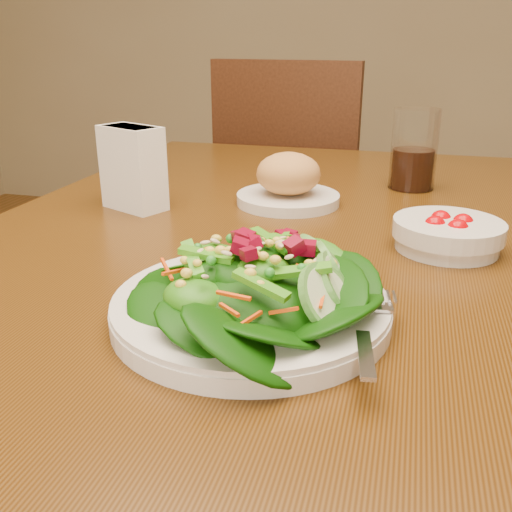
# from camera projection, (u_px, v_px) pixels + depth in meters

# --- Properties ---
(dining_table) EXTENTS (0.90, 1.40, 0.75)m
(dining_table) POSITION_uv_depth(u_px,v_px,m) (272.00, 304.00, 0.83)
(dining_table) COLOR #4B2F10
(dining_table) RESTS_ON ground_plane
(chair_far) EXTENTS (0.48, 0.48, 0.96)m
(chair_far) POSITION_uv_depth(u_px,v_px,m) (295.00, 209.00, 1.79)
(chair_far) COLOR #412110
(chair_far) RESTS_ON ground_plane
(salad_plate) EXTENTS (0.28, 0.28, 0.08)m
(salad_plate) POSITION_uv_depth(u_px,v_px,m) (260.00, 292.00, 0.56)
(salad_plate) COLOR silver
(salad_plate) RESTS_ON dining_table
(bread_plate) EXTENTS (0.17, 0.17, 0.09)m
(bread_plate) POSITION_uv_depth(u_px,v_px,m) (288.00, 183.00, 0.95)
(bread_plate) COLOR silver
(bread_plate) RESTS_ON dining_table
(tomato_bowl) EXTENTS (0.14, 0.14, 0.05)m
(tomato_bowl) POSITION_uv_depth(u_px,v_px,m) (448.00, 234.00, 0.75)
(tomato_bowl) COLOR silver
(tomato_bowl) RESTS_ON dining_table
(drinking_glass) EXTENTS (0.08, 0.08, 0.15)m
(drinking_glass) POSITION_uv_depth(u_px,v_px,m) (414.00, 155.00, 1.04)
(drinking_glass) COLOR silver
(drinking_glass) RESTS_ON dining_table
(napkin_holder) EXTENTS (0.12, 0.09, 0.13)m
(napkin_holder) POSITION_uv_depth(u_px,v_px,m) (133.00, 166.00, 0.92)
(napkin_holder) COLOR white
(napkin_holder) RESTS_ON dining_table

